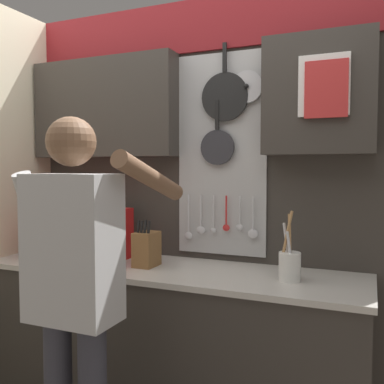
{
  "coord_description": "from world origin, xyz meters",
  "views": [
    {
      "loc": [
        1.03,
        -2.11,
        1.47
      ],
      "look_at": [
        0.06,
        0.19,
        1.33
      ],
      "focal_mm": 40.0,
      "sensor_mm": 36.0,
      "label": 1
    }
  ],
  "objects_px": {
    "microwave": "(80,234)",
    "person": "(75,278)",
    "knife_block": "(147,249)",
    "utensil_crock": "(290,264)"
  },
  "relations": [
    {
      "from": "microwave",
      "to": "person",
      "type": "relative_size",
      "value": 0.31
    },
    {
      "from": "knife_block",
      "to": "person",
      "type": "bearing_deg",
      "value": -89.42
    },
    {
      "from": "knife_block",
      "to": "utensil_crock",
      "type": "xyz_separation_m",
      "value": [
        0.79,
        0.0,
        -0.02
      ]
    },
    {
      "from": "microwave",
      "to": "knife_block",
      "type": "bearing_deg",
      "value": 0.1
    },
    {
      "from": "knife_block",
      "to": "utensil_crock",
      "type": "relative_size",
      "value": 0.77
    },
    {
      "from": "person",
      "to": "knife_block",
      "type": "bearing_deg",
      "value": 90.58
    },
    {
      "from": "knife_block",
      "to": "microwave",
      "type": "bearing_deg",
      "value": -179.9
    },
    {
      "from": "utensil_crock",
      "to": "person",
      "type": "bearing_deg",
      "value": -141.27
    },
    {
      "from": "microwave",
      "to": "knife_block",
      "type": "xyz_separation_m",
      "value": [
        0.45,
        0.0,
        -0.05
      ]
    },
    {
      "from": "microwave",
      "to": "utensil_crock",
      "type": "xyz_separation_m",
      "value": [
        1.25,
        0.0,
        -0.07
      ]
    }
  ]
}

